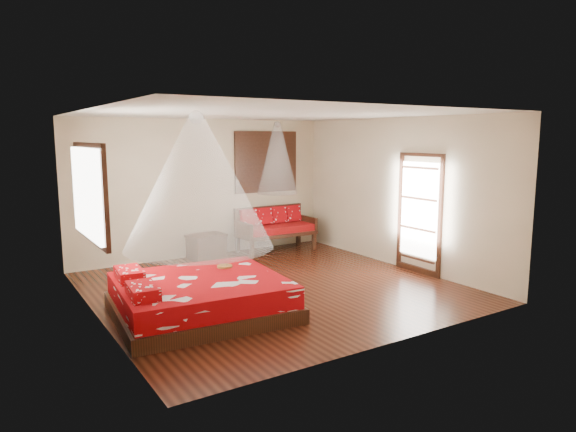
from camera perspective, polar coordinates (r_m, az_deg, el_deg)
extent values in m
cube|color=black|center=(8.51, -1.72, -7.96)|extent=(5.50, 5.50, 0.02)
cube|color=silver|center=(8.16, -1.82, 11.36)|extent=(5.50, 5.50, 0.02)
cube|color=tan|center=(7.22, -20.94, -0.10)|extent=(0.02, 5.50, 2.80)
cube|color=tan|center=(9.90, 12.11, 2.56)|extent=(0.02, 5.50, 2.80)
cube|color=tan|center=(10.67, -9.37, 3.07)|extent=(5.50, 0.02, 2.80)
cube|color=tan|center=(6.04, 11.74, -1.36)|extent=(5.50, 0.02, 2.80)
cube|color=black|center=(7.34, -9.61, -9.95)|extent=(2.46, 2.26, 0.20)
cube|color=#A4050B|center=(7.27, -9.66, -8.08)|extent=(2.35, 2.15, 0.30)
cube|color=#A4050B|center=(6.59, -15.84, -8.02)|extent=(0.38, 0.63, 0.15)
cube|color=#A4050B|center=(7.42, -17.22, -6.19)|extent=(0.38, 0.63, 0.15)
cube|color=black|center=(10.46, -4.06, -3.55)|extent=(0.08, 0.08, 0.42)
cube|color=black|center=(11.27, 2.92, -2.64)|extent=(0.08, 0.08, 0.42)
cube|color=black|center=(11.00, -5.61, -2.95)|extent=(0.08, 0.08, 0.42)
cube|color=black|center=(11.77, 1.16, -2.13)|extent=(0.08, 0.08, 0.42)
cube|color=black|center=(11.07, -1.30, -1.94)|extent=(1.68, 0.74, 0.08)
cube|color=#7B0A04|center=(11.05, -1.30, -1.38)|extent=(1.62, 0.68, 0.14)
cube|color=black|center=(11.30, -2.18, -0.23)|extent=(1.68, 0.06, 0.55)
cube|color=black|center=(10.66, -4.97, -1.52)|extent=(0.06, 0.74, 0.30)
cube|color=black|center=(11.47, 2.11, -0.75)|extent=(0.06, 0.74, 0.30)
cube|color=#A4050B|center=(10.92, -4.39, -0.21)|extent=(0.35, 0.19, 0.37)
cube|color=#A4050B|center=(11.10, -2.70, -0.05)|extent=(0.35, 0.19, 0.37)
cube|color=#A4050B|center=(11.29, -1.06, 0.11)|extent=(0.35, 0.19, 0.37)
cube|color=#A4050B|center=(11.48, 0.53, 0.26)|extent=(0.35, 0.19, 0.37)
cube|color=black|center=(10.53, -9.05, -3.48)|extent=(0.74, 0.57, 0.44)
cube|color=black|center=(10.48, -9.08, -2.16)|extent=(0.78, 0.62, 0.05)
cube|color=black|center=(11.25, -2.44, 6.03)|extent=(1.52, 0.06, 1.32)
cube|color=black|center=(11.24, -2.41, 6.03)|extent=(1.35, 0.04, 1.10)
cube|color=black|center=(7.39, -21.08, 2.42)|extent=(0.08, 1.74, 1.34)
cube|color=silver|center=(7.40, -20.78, 2.45)|extent=(0.04, 1.54, 1.10)
cube|color=black|center=(9.51, 14.40, 0.09)|extent=(0.08, 1.02, 2.16)
cube|color=white|center=(9.48, 14.34, 0.68)|extent=(0.03, 0.82, 1.70)
cylinder|color=brown|center=(7.82, -7.05, -5.56)|extent=(0.23, 0.23, 0.03)
cone|color=white|center=(6.98, -9.98, 3.78)|extent=(2.02, 2.02, 1.80)
cone|color=white|center=(10.84, -1.19, 6.46)|extent=(0.85, 0.85, 1.50)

